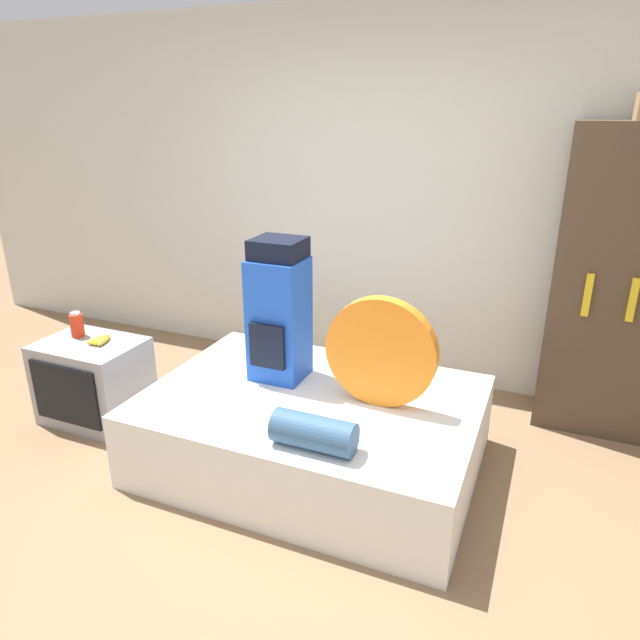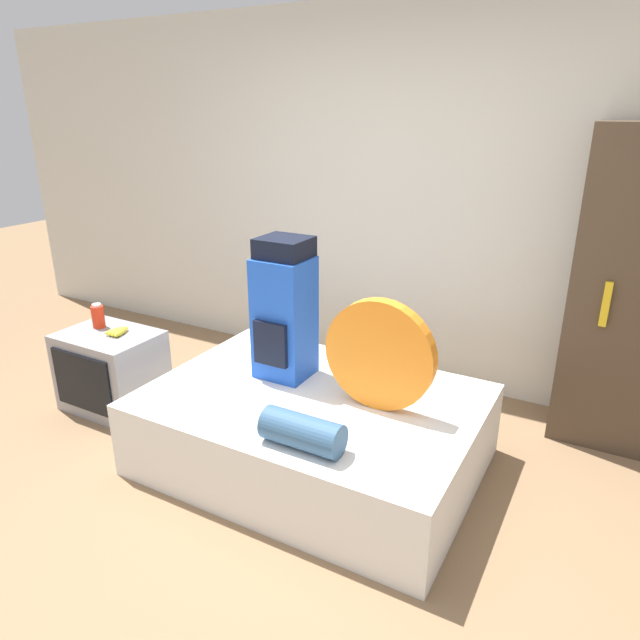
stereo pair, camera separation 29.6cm
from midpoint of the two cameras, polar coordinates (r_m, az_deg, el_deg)
The scene contains 10 objects.
ground_plane at distance 2.92m, azimuth -9.46°, elevation -21.16°, with size 16.00×16.00×0.00m, color #846647.
wall_back at distance 4.11m, azimuth 5.17°, elevation 11.71°, with size 8.00×0.05×2.60m.
bed at distance 3.28m, azimuth -3.39°, elevation -10.94°, with size 1.80×1.28×0.44m.
backpack at distance 3.25m, azimuth -6.76°, elevation 0.74°, with size 0.30×0.31×0.82m.
tent_bag at distance 2.96m, azimuth 3.27°, elevation -3.29°, with size 0.60×0.08×0.60m.
sleeping_roll at distance 2.68m, azimuth -3.86°, elevation -11.23°, with size 0.40×0.16×0.16m.
television at distance 4.03m, azimuth -23.69°, elevation -5.65°, with size 0.63×0.48×0.54m.
canister at distance 4.03m, azimuth -25.12°, elevation -0.49°, with size 0.08×0.08×0.16m.
banana_bunch at distance 3.89m, azimuth -23.13°, elevation -1.86°, with size 0.13×0.16×0.04m.
bookshelf at distance 3.75m, azimuth 26.69°, elevation 2.89°, with size 0.87×0.40×1.86m.
Camera 1 is at (1.12, -1.86, 1.93)m, focal length 32.00 mm.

